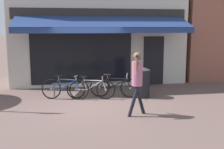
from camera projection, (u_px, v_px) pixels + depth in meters
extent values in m
plane|color=brown|center=(92.00, 103.00, 9.30)|extent=(160.00, 160.00, 0.00)
cube|color=beige|center=(97.00, 19.00, 13.00)|extent=(7.59, 3.00, 5.70)
cube|color=black|center=(82.00, 57.00, 11.66)|extent=(4.17, 0.04, 2.20)
cube|color=black|center=(154.00, 61.00, 12.21)|extent=(0.90, 0.04, 2.10)
cube|color=#282623|center=(101.00, 14.00, 11.49)|extent=(7.21, 0.06, 0.44)
cube|color=navy|center=(104.00, 22.00, 10.87)|extent=(6.83, 1.45, 0.50)
cube|color=navy|center=(107.00, 30.00, 10.22)|extent=(6.83, 0.03, 0.20)
cylinder|color=#47494F|center=(90.00, 83.00, 9.97)|extent=(2.62, 0.04, 0.04)
cylinder|color=#47494F|center=(54.00, 91.00, 9.81)|extent=(0.04, 0.04, 0.55)
cylinder|color=#47494F|center=(125.00, 89.00, 10.23)|extent=(0.04, 0.04, 0.55)
torus|color=black|center=(79.00, 90.00, 9.76)|extent=(0.71, 0.29, 0.71)
cylinder|color=#9E9EA3|center=(79.00, 90.00, 9.76)|extent=(0.08, 0.08, 0.08)
torus|color=black|center=(51.00, 89.00, 9.85)|extent=(0.71, 0.29, 0.71)
cylinder|color=#9E9EA3|center=(51.00, 89.00, 9.85)|extent=(0.08, 0.08, 0.08)
cylinder|color=#1E4793|center=(68.00, 85.00, 9.78)|extent=(0.55, 0.15, 0.38)
cylinder|color=#1E4793|center=(67.00, 80.00, 9.77)|extent=(0.60, 0.20, 0.05)
cylinder|color=#1E4793|center=(60.00, 84.00, 9.81)|extent=(0.11, 0.10, 0.37)
cylinder|color=#1E4793|center=(56.00, 89.00, 9.84)|extent=(0.35, 0.13, 0.05)
cylinder|color=#1E4793|center=(55.00, 84.00, 9.83)|extent=(0.30, 0.08, 0.37)
cylinder|color=#1E4793|center=(78.00, 85.00, 9.75)|extent=(0.14, 0.10, 0.34)
cylinder|color=#9E9EA3|center=(58.00, 78.00, 9.80)|extent=(0.06, 0.05, 0.11)
cube|color=black|center=(58.00, 76.00, 9.79)|extent=(0.26, 0.16, 0.06)
cylinder|color=#9E9EA3|center=(76.00, 78.00, 9.74)|extent=(0.04, 0.04, 0.14)
cylinder|color=#9E9EA3|center=(76.00, 76.00, 9.73)|extent=(0.16, 0.51, 0.07)
torus|color=black|center=(106.00, 90.00, 9.82)|extent=(0.68, 0.28, 0.67)
cylinder|color=#9E9EA3|center=(106.00, 90.00, 9.82)|extent=(0.08, 0.08, 0.08)
torus|color=black|center=(76.00, 89.00, 9.88)|extent=(0.68, 0.28, 0.67)
cylinder|color=#9E9EA3|center=(76.00, 89.00, 9.88)|extent=(0.08, 0.08, 0.08)
cylinder|color=#BCB7B2|center=(94.00, 85.00, 9.84)|extent=(0.58, 0.12, 0.36)
cylinder|color=#BCB7B2|center=(93.00, 80.00, 9.83)|extent=(0.64, 0.18, 0.05)
cylinder|color=#BCB7B2|center=(85.00, 85.00, 9.85)|extent=(0.11, 0.11, 0.35)
cylinder|color=#BCB7B2|center=(81.00, 90.00, 9.87)|extent=(0.37, 0.12, 0.05)
cylinder|color=#BCB7B2|center=(80.00, 85.00, 9.86)|extent=(0.32, 0.06, 0.35)
cylinder|color=#BCB7B2|center=(104.00, 85.00, 9.81)|extent=(0.15, 0.11, 0.32)
cylinder|color=#9E9EA3|center=(84.00, 79.00, 9.85)|extent=(0.06, 0.05, 0.11)
cube|color=black|center=(83.00, 77.00, 9.85)|extent=(0.26, 0.16, 0.06)
cylinder|color=#9E9EA3|center=(102.00, 79.00, 9.81)|extent=(0.04, 0.05, 0.14)
cylinder|color=#9E9EA3|center=(102.00, 77.00, 9.81)|extent=(0.14, 0.51, 0.09)
torus|color=black|center=(130.00, 88.00, 9.98)|extent=(0.71, 0.31, 0.71)
cylinder|color=#9E9EA3|center=(130.00, 88.00, 9.98)|extent=(0.09, 0.08, 0.08)
torus|color=black|center=(100.00, 87.00, 10.10)|extent=(0.71, 0.31, 0.71)
cylinder|color=#9E9EA3|center=(100.00, 87.00, 10.10)|extent=(0.09, 0.08, 0.08)
cylinder|color=black|center=(119.00, 84.00, 9.98)|extent=(0.59, 0.24, 0.38)
cylinder|color=black|center=(117.00, 79.00, 9.94)|extent=(0.66, 0.22, 0.05)
cylinder|color=black|center=(109.00, 83.00, 10.02)|extent=(0.13, 0.05, 0.37)
cylinder|color=black|center=(105.00, 88.00, 10.08)|extent=(0.38, 0.14, 0.05)
cylinder|color=black|center=(104.00, 83.00, 10.04)|extent=(0.32, 0.16, 0.37)
cylinder|color=black|center=(129.00, 84.00, 9.94)|extent=(0.16, 0.04, 0.34)
cylinder|color=#9E9EA3|center=(107.00, 77.00, 9.97)|extent=(0.06, 0.03, 0.11)
cube|color=black|center=(107.00, 75.00, 9.95)|extent=(0.26, 0.17, 0.06)
cylinder|color=#9E9EA3|center=(127.00, 77.00, 9.88)|extent=(0.04, 0.05, 0.14)
cylinder|color=#9E9EA3|center=(127.00, 75.00, 9.87)|extent=(0.17, 0.51, 0.08)
cylinder|color=black|center=(133.00, 101.00, 7.89)|extent=(0.35, 0.13, 0.89)
cylinder|color=black|center=(140.00, 99.00, 8.11)|extent=(0.35, 0.13, 0.89)
cylinder|color=#B26684|center=(137.00, 74.00, 7.87)|extent=(0.33, 0.33, 0.68)
sphere|color=brown|center=(137.00, 56.00, 7.79)|extent=(0.23, 0.23, 0.23)
cylinder|color=#B26684|center=(138.00, 73.00, 8.06)|extent=(0.29, 0.16, 0.60)
cylinder|color=#B26684|center=(138.00, 69.00, 7.66)|extent=(0.19, 0.17, 0.29)
cylinder|color=brown|center=(137.00, 66.00, 7.64)|extent=(0.10, 0.16, 0.45)
cube|color=black|center=(137.00, 58.00, 7.65)|extent=(0.03, 0.07, 0.14)
cylinder|color=black|center=(142.00, 83.00, 10.07)|extent=(0.55, 0.55, 1.00)
cone|color=#33353A|center=(142.00, 68.00, 9.98)|extent=(0.56, 0.56, 0.11)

